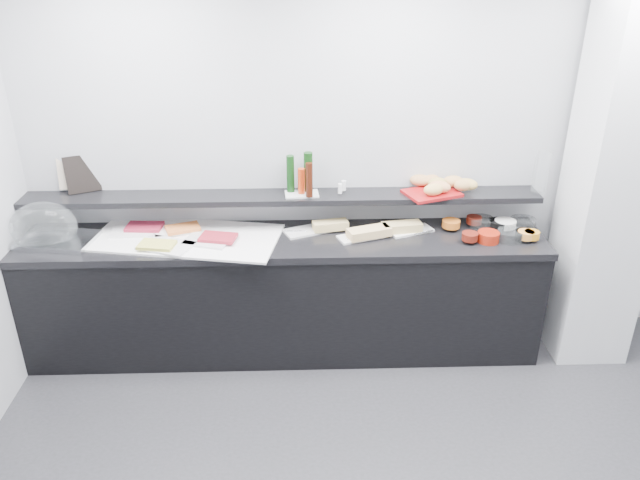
{
  "coord_description": "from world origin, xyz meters",
  "views": [
    {
      "loc": [
        -0.57,
        -2.17,
        2.76
      ],
      "look_at": [
        -0.45,
        1.45,
        1.0
      ],
      "focal_mm": 35.0,
      "sensor_mm": 36.0,
      "label": 1
    }
  ],
  "objects_px": {
    "sandwich_plate_mid": "(361,237)",
    "carafe": "(541,173)",
    "cloche_base": "(58,240)",
    "framed_print": "(82,174)",
    "bread_tray": "(432,193)",
    "condiment_tray": "(302,194)"
  },
  "relations": [
    {
      "from": "sandwich_plate_mid",
      "to": "carafe",
      "type": "xyz_separation_m",
      "value": [
        1.25,
        0.15,
        0.39
      ]
    },
    {
      "from": "cloche_base",
      "to": "framed_print",
      "type": "height_order",
      "value": "framed_print"
    },
    {
      "from": "framed_print",
      "to": "bread_tray",
      "type": "distance_m",
      "value": 2.44
    },
    {
      "from": "cloche_base",
      "to": "bread_tray",
      "type": "bearing_deg",
      "value": 12.73
    },
    {
      "from": "cloche_base",
      "to": "framed_print",
      "type": "distance_m",
      "value": 0.49
    },
    {
      "from": "cloche_base",
      "to": "bread_tray",
      "type": "height_order",
      "value": "bread_tray"
    },
    {
      "from": "cloche_base",
      "to": "framed_print",
      "type": "xyz_separation_m",
      "value": [
        0.12,
        0.31,
        0.36
      ]
    },
    {
      "from": "cloche_base",
      "to": "sandwich_plate_mid",
      "type": "relative_size",
      "value": 1.53
    },
    {
      "from": "cloche_base",
      "to": "carafe",
      "type": "xyz_separation_m",
      "value": [
        3.3,
        0.17,
        0.38
      ]
    },
    {
      "from": "sandwich_plate_mid",
      "to": "cloche_base",
      "type": "bearing_deg",
      "value": 160.32
    },
    {
      "from": "bread_tray",
      "to": "carafe",
      "type": "height_order",
      "value": "carafe"
    },
    {
      "from": "framed_print",
      "to": "carafe",
      "type": "bearing_deg",
      "value": -26.76
    },
    {
      "from": "cloche_base",
      "to": "carafe",
      "type": "distance_m",
      "value": 3.33
    },
    {
      "from": "carafe",
      "to": "framed_print",
      "type": "bearing_deg",
      "value": 177.45
    },
    {
      "from": "sandwich_plate_mid",
      "to": "bread_tray",
      "type": "xyz_separation_m",
      "value": [
        0.5,
        0.16,
        0.25
      ]
    },
    {
      "from": "sandwich_plate_mid",
      "to": "framed_print",
      "type": "relative_size",
      "value": 1.22
    },
    {
      "from": "framed_print",
      "to": "carafe",
      "type": "height_order",
      "value": "carafe"
    },
    {
      "from": "cloche_base",
      "to": "sandwich_plate_mid",
      "type": "height_order",
      "value": "cloche_base"
    },
    {
      "from": "framed_print",
      "to": "sandwich_plate_mid",
      "type": "bearing_deg",
      "value": -32.93
    },
    {
      "from": "condiment_tray",
      "to": "sandwich_plate_mid",
      "type": "bearing_deg",
      "value": -27.84
    },
    {
      "from": "condiment_tray",
      "to": "bread_tray",
      "type": "height_order",
      "value": "bread_tray"
    },
    {
      "from": "bread_tray",
      "to": "framed_print",
      "type": "bearing_deg",
      "value": 156.23
    }
  ]
}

